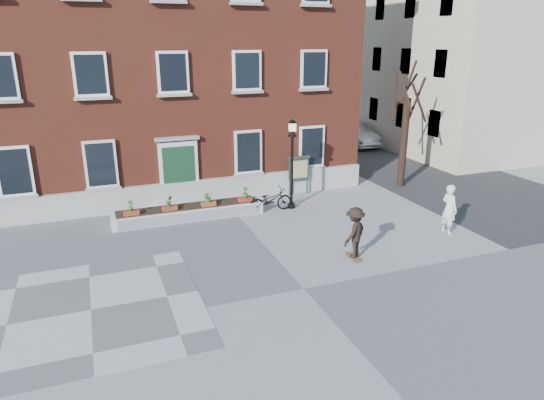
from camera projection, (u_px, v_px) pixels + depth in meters
name	position (u px, v px, depth m)	size (l,w,h in m)	color
ground	(304.00, 289.00, 14.52)	(100.00, 100.00, 0.00)	gray
checker_patch	(91.00, 310.00, 13.38)	(6.00, 6.00, 0.01)	#5F5F62
bicycle	(270.00, 200.00, 20.84)	(0.69, 1.98, 1.04)	black
parked_car	(354.00, 134.00, 33.77)	(1.66, 4.76, 1.57)	silver
bystander	(449.00, 209.00, 18.42)	(0.70, 0.46, 1.93)	silver
brick_building	(155.00, 56.00, 24.23)	(18.40, 10.85, 12.60)	brown
planter_assembly	(189.00, 211.00, 20.11)	(6.20, 1.12, 1.15)	silver
bare_tree	(405.00, 131.00, 23.77)	(1.83, 1.83, 6.16)	black
side_street	(417.00, 40.00, 35.88)	(15.20, 36.00, 14.50)	#353537
lamp_post	(292.00, 152.00, 20.64)	(0.40, 0.40, 3.93)	black
notice_board	(299.00, 169.00, 22.91)	(1.10, 0.16, 1.87)	#183124
skateboarder	(355.00, 233.00, 16.22)	(1.31, 1.17, 1.84)	brown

